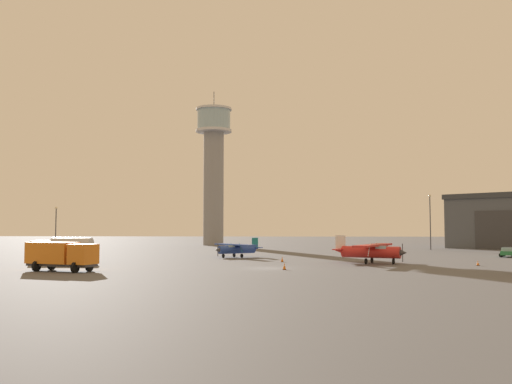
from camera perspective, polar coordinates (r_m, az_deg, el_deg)
The scene contains 12 objects.
ground_plane at distance 58.40m, azimuth 1.09°, elevation -7.71°, with size 400.00×400.00×0.00m, color #545456.
control_tower at distance 133.95m, azimuth -4.30°, elevation 2.98°, with size 8.49×8.49×36.55m.
airplane_blue at distance 79.15m, azimuth -1.90°, elevation -5.71°, with size 7.15×8.03×2.71m.
airplane_red at distance 67.05m, azimuth 11.45°, elevation -5.81°, with size 8.47×10.66×3.25m.
truck_box_orange at distance 57.28m, azimuth -19.11°, elevation -6.00°, with size 7.35×4.40×2.76m.
truck_fuel_tanker_silver at distance 71.12m, azimuth -18.88°, elevation -5.43°, with size 6.98×3.27×2.99m.
car_green at distance 87.61m, azimuth 24.16°, elevation -5.54°, with size 3.42×4.60×1.37m.
light_post_west at distance 110.58m, azimuth -19.58°, elevation -3.06°, with size 0.44×0.44×8.01m.
light_post_east at distance 110.59m, azimuth 17.20°, elevation -2.47°, with size 0.44×0.44×10.37m.
traffic_cone_near_left at distance 66.77m, azimuth 21.52°, elevation -6.70°, with size 0.36×0.36×0.58m.
traffic_cone_near_right at distance 68.86m, azimuth 2.67°, elevation -6.81°, with size 0.36×0.36×0.66m.
traffic_cone_mid_apron at distance 56.34m, azimuth 2.89°, elevation -7.50°, with size 0.36×0.36×0.71m.
Camera 1 is at (2.79, -58.18, 4.20)m, focal length 39.56 mm.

